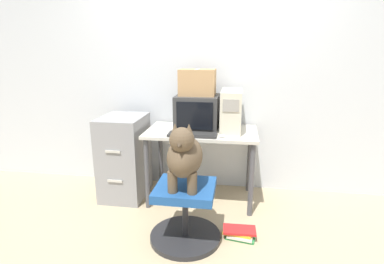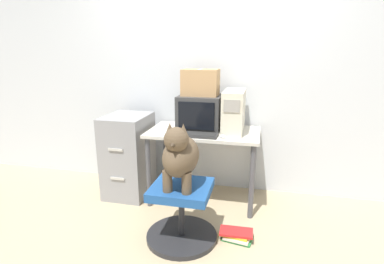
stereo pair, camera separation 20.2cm
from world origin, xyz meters
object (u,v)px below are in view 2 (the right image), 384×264
object	(u,v)px
crt_monitor	(200,112)
dog	(180,155)
keyboard	(193,135)
cardboard_box	(201,82)
pc_tower	(234,111)
filing_cabinet	(129,155)
office_chair	(182,213)
book_stack_floor	(237,235)

from	to	relation	value
crt_monitor	dog	size ratio (longest dim) A/B	0.80
keyboard	cardboard_box	xyz separation A→B (m)	(0.00, 0.30, 0.46)
cardboard_box	crt_monitor	bearing A→B (deg)	-90.00
keyboard	cardboard_box	bearing A→B (deg)	89.07
dog	pc_tower	bearing A→B (deg)	67.51
dog	filing_cabinet	size ratio (longest dim) A/B	0.62
keyboard	dog	size ratio (longest dim) A/B	0.85
office_chair	book_stack_floor	world-z (taller)	office_chair
pc_tower	dog	xyz separation A→B (m)	(-0.33, -0.80, -0.20)
dog	book_stack_floor	bearing A→B (deg)	14.61
crt_monitor	dog	world-z (taller)	crt_monitor
pc_tower	book_stack_floor	distance (m)	1.15
office_chair	cardboard_box	size ratio (longest dim) A/B	1.67
cardboard_box	book_stack_floor	bearing A→B (deg)	-57.38
keyboard	dog	distance (m)	0.55
keyboard	cardboard_box	distance (m)	0.55
book_stack_floor	pc_tower	bearing A→B (deg)	100.14
office_chair	dog	size ratio (longest dim) A/B	1.10
keyboard	filing_cabinet	world-z (taller)	filing_cabinet
office_chair	book_stack_floor	xyz separation A→B (m)	(0.45, 0.09, -0.20)
pc_tower	keyboard	world-z (taller)	pc_tower
keyboard	office_chair	world-z (taller)	keyboard
crt_monitor	cardboard_box	distance (m)	0.30
pc_tower	book_stack_floor	world-z (taller)	pc_tower
dog	cardboard_box	world-z (taller)	cardboard_box
pc_tower	office_chair	size ratio (longest dim) A/B	0.79
cardboard_box	dog	bearing A→B (deg)	-89.01
keyboard	office_chair	size ratio (longest dim) A/B	0.78
crt_monitor	office_chair	xyz separation A→B (m)	(0.01, -0.82, -0.69)
crt_monitor	filing_cabinet	size ratio (longest dim) A/B	0.49
office_chair	keyboard	bearing A→B (deg)	92.16
crt_monitor	office_chair	size ratio (longest dim) A/B	0.73
office_chair	filing_cabinet	world-z (taller)	filing_cabinet
cardboard_box	office_chair	bearing A→B (deg)	-88.98
crt_monitor	dog	bearing A→B (deg)	-89.01
crt_monitor	pc_tower	bearing A→B (deg)	-7.46
dog	cardboard_box	xyz separation A→B (m)	(-0.01, 0.85, 0.47)
crt_monitor	dog	xyz separation A→B (m)	(0.01, -0.85, -0.17)
pc_tower	office_chair	world-z (taller)	pc_tower
pc_tower	office_chair	distance (m)	1.11
keyboard	filing_cabinet	xyz separation A→B (m)	(-0.76, 0.18, -0.33)
keyboard	book_stack_floor	world-z (taller)	keyboard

